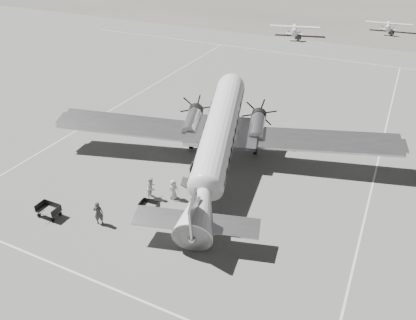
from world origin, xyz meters
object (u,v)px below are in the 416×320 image
object	(u,v)px
passenger	(173,189)
ramp_agent	(152,188)
light_plane_left	(294,31)
dc3_airliner	(218,141)
light_plane_right	(388,27)
ground_crew	(98,213)
baggage_cart_far	(49,211)
baggage_cart_near	(149,207)

from	to	relation	value
passenger	ramp_agent	bearing A→B (deg)	136.84
light_plane_left	ramp_agent	size ratio (longest dim) A/B	5.07
dc3_airliner	passenger	distance (m)	6.00
light_plane_right	ramp_agent	world-z (taller)	ramp_agent
ground_crew	ramp_agent	xyz separation A→B (m)	(1.76, 4.49, -0.01)
baggage_cart_far	ground_crew	bearing A→B (deg)	13.59
light_plane_left	ground_crew	bearing A→B (deg)	-102.51
dc3_airliner	ramp_agent	xyz separation A→B (m)	(-3.12, -6.04, -2.11)
dc3_airliner	ramp_agent	bearing A→B (deg)	-132.82
dc3_airliner	ramp_agent	world-z (taller)	dc3_airliner
baggage_cart_near	baggage_cart_far	xyz separation A→B (m)	(-6.61, -3.82, 0.08)
baggage_cart_far	ramp_agent	distance (m)	7.98
ground_crew	light_plane_right	bearing A→B (deg)	-130.10
light_plane_right	baggage_cart_near	distance (m)	70.97
light_plane_left	ramp_agent	distance (m)	56.96
baggage_cart_near	baggage_cart_far	size ratio (longest dim) A/B	0.85
light_plane_right	passenger	size ratio (longest dim) A/B	5.16
light_plane_left	baggage_cart_far	xyz separation A→B (m)	(-1.97, -62.31, -0.50)
light_plane_left	light_plane_right	world-z (taller)	light_plane_left
dc3_airliner	light_plane_left	bearing A→B (deg)	82.33
dc3_airliner	light_plane_right	distance (m)	63.05
light_plane_left	baggage_cart_far	distance (m)	62.34
ramp_agent	light_plane_right	bearing A→B (deg)	-12.97
baggage_cart_near	ground_crew	xyz separation A→B (m)	(-2.59, -2.83, 0.53)
dc3_airliner	light_plane_right	size ratio (longest dim) A/B	3.57
baggage_cart_near	ramp_agent	world-z (taller)	ramp_agent
baggage_cart_far	light_plane_right	bearing A→B (deg)	76.10
dc3_airliner	baggage_cart_far	world-z (taller)	dc3_airliner
dc3_airliner	light_plane_left	distance (m)	51.31
baggage_cart_near	light_plane_left	bearing A→B (deg)	89.85
baggage_cart_near	ground_crew	size ratio (longest dim) A/B	0.79
dc3_airliner	baggage_cart_near	bearing A→B (deg)	-122.11
dc3_airliner	baggage_cart_near	size ratio (longest dim) A/B	20.99
light_plane_right	dc3_airliner	bearing A→B (deg)	-102.20
light_plane_right	ground_crew	distance (m)	74.21
ground_crew	light_plane_left	bearing A→B (deg)	-117.34
baggage_cart_far	dc3_airliner	bearing A→B (deg)	52.04
light_plane_right	ground_crew	xyz separation A→B (m)	(-13.97, -72.88, 0.03)
ramp_agent	passenger	distance (m)	1.76
light_plane_left	passenger	xyz separation A→B (m)	(5.45, -56.18, -0.13)
ground_crew	passenger	xyz separation A→B (m)	(3.40, 5.14, -0.09)
ground_crew	baggage_cart_near	bearing A→B (deg)	-161.67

